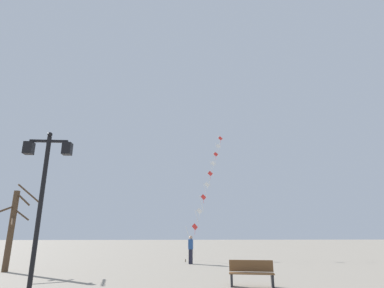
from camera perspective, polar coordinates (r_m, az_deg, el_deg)
ground_plane at (r=21.64m, az=-8.01°, el=-20.94°), size 160.00×160.00×0.00m
twin_lantern_lamp_post at (r=10.95m, az=-25.68°, el=-5.82°), size 1.50×0.28×5.07m
kite_train at (r=28.99m, az=3.14°, el=-6.35°), size 4.81×11.47×12.63m
kite_flyer at (r=20.74m, az=-0.24°, el=-18.80°), size 0.34×0.63×1.71m
bare_tree at (r=18.89m, az=-30.34°, el=-13.10°), size 1.54×2.15×4.41m
park_bench at (r=12.32m, az=10.93°, el=-22.39°), size 1.66×0.77×0.89m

